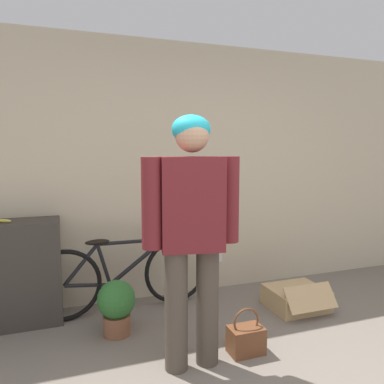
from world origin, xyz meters
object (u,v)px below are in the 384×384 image
(cardboard_box, at_px, (296,298))
(bicycle, at_px, (123,275))
(person, at_px, (192,222))
(potted_plant, at_px, (116,305))
(handbag, at_px, (246,339))

(cardboard_box, bearing_deg, bicycle, 162.73)
(bicycle, bearing_deg, person, -77.56)
(cardboard_box, height_order, potted_plant, potted_plant)
(handbag, bearing_deg, potted_plant, 144.87)
(potted_plant, bearing_deg, handbag, -35.13)
(cardboard_box, bearing_deg, person, -155.96)
(bicycle, xyz_separation_m, potted_plant, (-0.13, -0.43, -0.10))
(person, bearing_deg, cardboard_box, 34.95)
(person, xyz_separation_m, handbag, (0.44, 0.01, -0.92))
(person, bearing_deg, handbag, 12.84)
(cardboard_box, bearing_deg, potted_plant, 177.91)
(bicycle, xyz_separation_m, handbag, (0.74, -1.04, -0.24))
(bicycle, relative_size, cardboard_box, 3.24)
(bicycle, bearing_deg, handbag, -58.22)
(bicycle, relative_size, handbag, 4.87)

